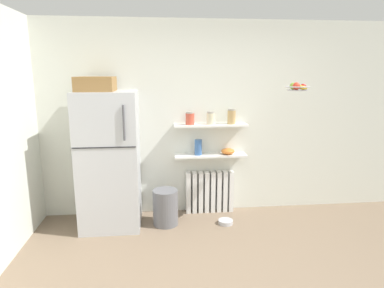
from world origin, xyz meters
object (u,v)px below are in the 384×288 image
shelf_bowl (228,151)px  pet_food_bowl (226,222)px  refrigerator (109,157)px  storage_jar_2 (232,117)px  storage_jar_0 (190,118)px  radiator (210,192)px  hanging_fruit_basket (297,87)px  vase (198,147)px  storage_jar_1 (211,118)px  trash_bin (165,207)px

shelf_bowl → pet_food_bowl: shelf_bowl is taller
refrigerator → storage_jar_2: size_ratio=9.30×
storage_jar_0 → radiator: bearing=6.1°
radiator → hanging_fruit_basket: 1.82m
vase → shelf_bowl: 0.41m
storage_jar_0 → hanging_fruit_basket: bearing=-21.5°
radiator → storage_jar_1: (0.00, -0.03, 1.04)m
shelf_bowl → radiator: bearing=172.9°
shelf_bowl → refrigerator: bearing=-171.5°
refrigerator → storage_jar_0: size_ratio=11.07×
radiator → hanging_fruit_basket: hanging_fruit_basket is taller
storage_jar_2 → storage_jar_1: bearing=180.0°
storage_jar_2 → trash_bin: 1.47m
refrigerator → storage_jar_2: bearing=8.3°
storage_jar_1 → storage_jar_2: 0.28m
refrigerator → radiator: refrigerator is taller
hanging_fruit_basket → trash_bin: bearing=173.7°
radiator → storage_jar_0: 1.08m
pet_food_bowl → storage_jar_2: bearing=71.1°
storage_jar_1 → shelf_bowl: storage_jar_1 is taller
storage_jar_2 → vase: bearing=180.0°
refrigerator → trash_bin: size_ratio=4.05×
storage_jar_0 → vase: 0.41m
storage_jar_1 → trash_bin: storage_jar_1 is taller
refrigerator → hanging_fruit_basket: size_ratio=6.53×
shelf_bowl → pet_food_bowl: 0.94m
storage_jar_1 → pet_food_bowl: size_ratio=0.89×
vase → storage_jar_2: bearing=0.0°
radiator → storage_jar_2: bearing=-6.1°
storage_jar_2 → trash_bin: size_ratio=0.44×
storage_jar_2 → shelf_bowl: size_ratio=1.12×
hanging_fruit_basket → pet_food_bowl: bearing=172.6°
refrigerator → storage_jar_1: bearing=10.0°
storage_jar_0 → storage_jar_1: storage_jar_0 is taller
vase → trash_bin: (-0.46, -0.31, -0.71)m
refrigerator → radiator: (1.31, 0.26, -0.60)m
storage_jar_1 → pet_food_bowl: 1.37m
refrigerator → storage_jar_2: (1.59, 0.23, 0.46)m
storage_jar_0 → hanging_fruit_basket: (1.23, -0.49, 0.42)m
radiator → storage_jar_0: bearing=-173.9°
refrigerator → vase: 1.17m
storage_jar_1 → vase: 0.43m
trash_bin → pet_food_bowl: size_ratio=2.44×
vase → radiator: bearing=10.2°
pet_food_bowl → vase: bearing=129.6°
storage_jar_2 → trash_bin: bearing=-161.0°
hanging_fruit_basket → storage_jar_2: bearing=144.2°
radiator → pet_food_bowl: radiator is taller
radiator → shelf_bowl: bearing=-7.1°
storage_jar_0 → storage_jar_2: storage_jar_2 is taller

